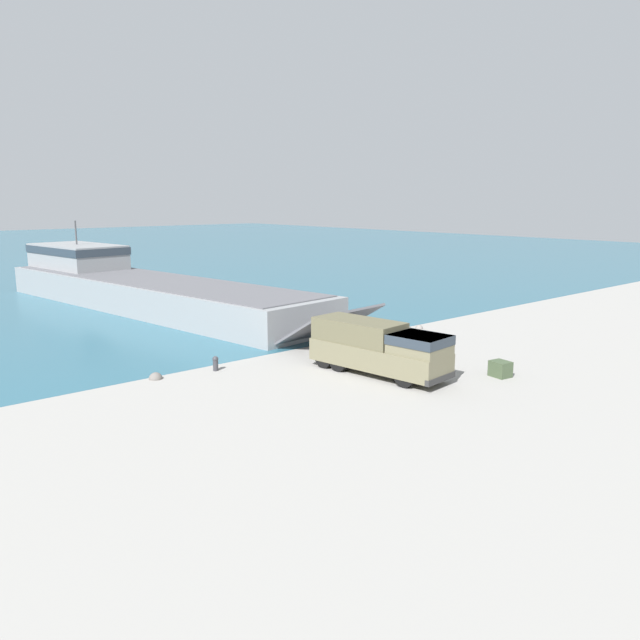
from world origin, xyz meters
The scene contains 10 objects.
ground_plane centered at (0.00, 0.00, 0.00)m, with size 240.00×240.00×0.00m, color gray.
landing_craft centered at (-1.14, 29.61, 1.82)m, with size 12.53×43.00×7.41m.
military_truck centered at (-1.01, -0.85, 1.56)m, with size 3.42×8.43×2.88m.
soldier_on_ramp centered at (2.00, -2.11, 1.05)m, with size 0.39×0.50×1.80m.
moored_boat_a centered at (12.65, 71.60, 0.70)m, with size 6.08×5.82×2.12m.
mooring_bollard centered at (-7.48, 5.67, 0.46)m, with size 0.34×0.34×0.84m.
cargo_crate centered at (3.69, -5.51, 0.43)m, with size 0.86×1.04×0.86m, color #3D4C33.
shoreline_rock_a centered at (-10.81, 6.34, 0.00)m, with size 0.73×0.73×0.73m, color #66605B.
shoreline_rock_b centered at (9.36, 6.35, 0.00)m, with size 0.78×0.78×0.78m, color gray.
shoreline_rock_c centered at (10.25, 5.81, 0.00)m, with size 0.58×0.58×0.58m, color gray.
Camera 1 is at (-25.22, -23.99, 9.54)m, focal length 35.00 mm.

